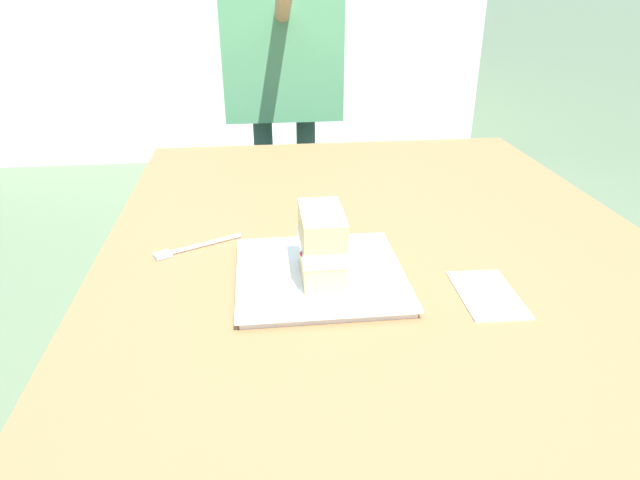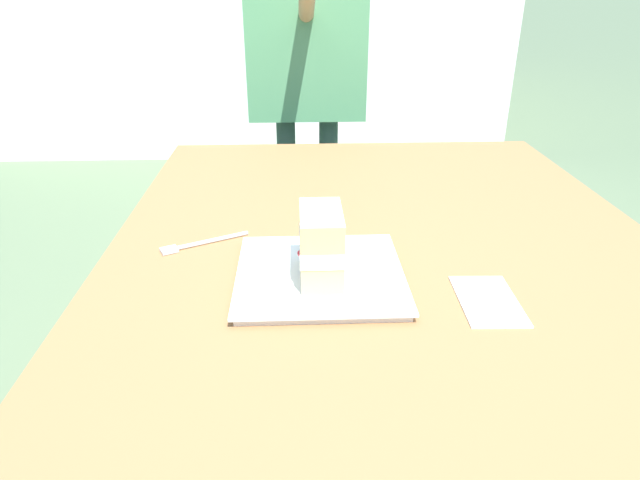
{
  "view_description": "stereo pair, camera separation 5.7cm",
  "coord_description": "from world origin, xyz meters",
  "px_view_note": "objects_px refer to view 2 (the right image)",
  "views": [
    {
      "loc": [
        0.82,
        -0.23,
        1.21
      ],
      "look_at": [
        0.02,
        -0.14,
        0.82
      ],
      "focal_mm": 30.9,
      "sensor_mm": 36.0,
      "label": 1
    },
    {
      "loc": [
        0.82,
        -0.17,
        1.21
      ],
      "look_at": [
        0.02,
        -0.14,
        0.82
      ],
      "focal_mm": 30.9,
      "sensor_mm": 36.0,
      "label": 2
    }
  ],
  "objects_px": {
    "dessert_fork": "(199,243)",
    "diner_person": "(306,46)",
    "cake_slice": "(321,245)",
    "paper_napkin": "(488,300)",
    "patio_table": "(396,313)",
    "dessert_plate": "(320,275)"
  },
  "relations": [
    {
      "from": "paper_napkin",
      "to": "patio_table",
      "type": "bearing_deg",
      "value": -128.06
    },
    {
      "from": "cake_slice",
      "to": "paper_napkin",
      "type": "bearing_deg",
      "value": 76.42
    },
    {
      "from": "cake_slice",
      "to": "dessert_fork",
      "type": "height_order",
      "value": "cake_slice"
    },
    {
      "from": "dessert_fork",
      "to": "diner_person",
      "type": "distance_m",
      "value": 1.09
    },
    {
      "from": "cake_slice",
      "to": "dessert_fork",
      "type": "xyz_separation_m",
      "value": [
        -0.16,
        -0.22,
        -0.07
      ]
    },
    {
      "from": "patio_table",
      "to": "dessert_fork",
      "type": "relative_size",
      "value": 10.22
    },
    {
      "from": "patio_table",
      "to": "diner_person",
      "type": "height_order",
      "value": "diner_person"
    },
    {
      "from": "paper_napkin",
      "to": "diner_person",
      "type": "distance_m",
      "value": 1.31
    },
    {
      "from": "paper_napkin",
      "to": "cake_slice",
      "type": "bearing_deg",
      "value": -103.58
    },
    {
      "from": "cake_slice",
      "to": "dessert_fork",
      "type": "bearing_deg",
      "value": -125.07
    },
    {
      "from": "patio_table",
      "to": "cake_slice",
      "type": "xyz_separation_m",
      "value": [
        0.03,
        -0.14,
        0.16
      ]
    },
    {
      "from": "dessert_fork",
      "to": "paper_napkin",
      "type": "bearing_deg",
      "value": 65.54
    },
    {
      "from": "dessert_fork",
      "to": "paper_napkin",
      "type": "distance_m",
      "value": 0.53
    },
    {
      "from": "dessert_fork",
      "to": "diner_person",
      "type": "bearing_deg",
      "value": 167.67
    },
    {
      "from": "patio_table",
      "to": "cake_slice",
      "type": "relative_size",
      "value": 13.23
    },
    {
      "from": "cake_slice",
      "to": "diner_person",
      "type": "xyz_separation_m",
      "value": [
        -1.19,
        0.0,
        0.17
      ]
    },
    {
      "from": "dessert_fork",
      "to": "dessert_plate",
      "type": "bearing_deg",
      "value": 57.86
    },
    {
      "from": "patio_table",
      "to": "dessert_plate",
      "type": "height_order",
      "value": "dessert_plate"
    },
    {
      "from": "patio_table",
      "to": "dessert_fork",
      "type": "height_order",
      "value": "dessert_fork"
    },
    {
      "from": "patio_table",
      "to": "dessert_plate",
      "type": "relative_size",
      "value": 5.87
    },
    {
      "from": "dessert_plate",
      "to": "diner_person",
      "type": "bearing_deg",
      "value": 179.83
    },
    {
      "from": "patio_table",
      "to": "paper_napkin",
      "type": "xyz_separation_m",
      "value": [
        0.1,
        0.12,
        0.08
      ]
    }
  ]
}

